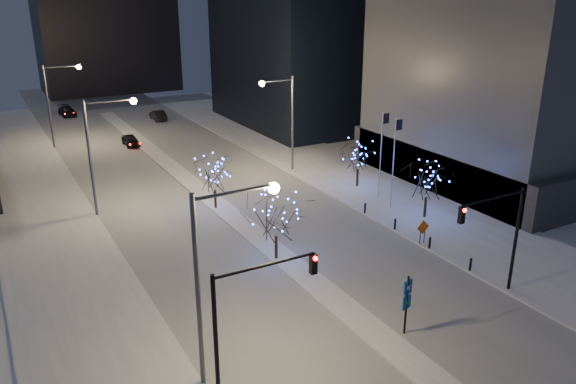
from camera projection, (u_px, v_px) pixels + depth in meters
ground at (390, 346)px, 30.54m from camera, size 160.00×160.00×0.00m
road at (179, 173)px, 59.26m from camera, size 20.00×130.00×0.02m
median at (195, 186)px, 55.13m from camera, size 2.00×80.00×0.15m
east_sidewalk at (380, 191)px, 53.82m from camera, size 10.00×90.00×0.15m
west_sidewalk at (61, 257)px, 40.49m from camera, size 8.00×90.00×0.15m
midrise_block at (553, 25)px, 55.84m from camera, size 30.00×22.00×30.00m
plinth at (533, 151)px, 60.26m from camera, size 30.00×24.00×4.00m
street_lamp_w_near at (218, 261)px, 25.86m from camera, size 4.40×0.56×10.00m
street_lamp_w_mid at (101, 141)px, 46.38m from camera, size 4.40×0.56×10.00m
street_lamp_w_far at (56, 95)px, 66.89m from camera, size 4.40×0.56×10.00m
street_lamp_east at (285, 112)px, 57.60m from camera, size 3.90×0.56×10.00m
traffic_signal_west at (247, 311)px, 25.04m from camera, size 5.26×0.43×7.00m
traffic_signal_east at (501, 227)px, 33.85m from camera, size 5.26×0.43×7.00m
flagpoles at (388, 153)px, 49.21m from camera, size 1.35×2.60×8.00m
bollards at (412, 233)px, 43.23m from camera, size 0.16×12.16×0.90m
car_near at (131, 140)px, 69.50m from camera, size 1.61×3.99×1.36m
car_mid at (158, 115)px, 83.20m from camera, size 1.64×4.53×1.48m
car_far at (67, 111)px, 86.10m from camera, size 2.35×5.02×1.42m
holiday_tree_median_near at (276, 216)px, 39.15m from camera, size 4.77×4.77×5.09m
holiday_tree_median_far at (214, 175)px, 48.52m from camera, size 3.97×3.97×4.77m
holiday_tree_plaza_near at (428, 181)px, 46.49m from camera, size 4.35×4.35×4.99m
holiday_tree_plaza_far at (358, 157)px, 54.01m from camera, size 4.50×4.50×4.54m
wayfinding_sign at (407, 299)px, 30.91m from camera, size 0.65×0.21×3.62m
construction_sign at (423, 229)px, 42.17m from camera, size 1.16×0.06×1.91m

